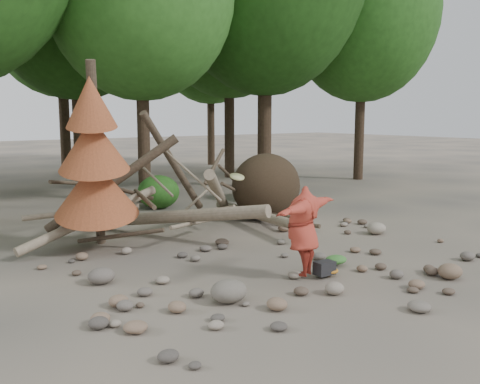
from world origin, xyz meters
TOP-DOWN VIEW (x-y plane):
  - ground at (0.00, 0.00)m, footprint 120.00×120.00m
  - deadfall_pile at (2.02, 4.24)m, footprint 8.55×5.24m
  - dead_conifer at (-3.12, 3.37)m, footprint 2.06×2.16m
  - bush_mid at (0.80, 7.80)m, footprint 1.40×1.40m
  - bush_right at (5.00, 7.00)m, footprint 2.00×2.00m
  - frisbee_thrower at (-0.69, -0.82)m, footprint 2.67×1.24m
  - backpack at (-0.28, -1.00)m, footprint 0.40×0.28m
  - cloth_green at (0.47, -0.59)m, footprint 0.48×0.40m
  - cloth_orange at (-0.13, -1.03)m, footprint 0.32×0.27m
  - boulder_front_left at (-2.57, -1.02)m, footprint 0.64×0.58m
  - boulder_front_right at (1.60, -2.50)m, footprint 0.49×0.44m
  - boulder_mid_right at (3.55, 0.87)m, footprint 0.52×0.47m
  - boulder_mid_left at (-3.91, 1.20)m, footprint 0.51×0.46m

SIDE VIEW (x-z plane):
  - ground at x=0.00m, z-range 0.00..0.00m
  - cloth_orange at x=-0.13m, z-range 0.00..0.12m
  - cloth_green at x=0.47m, z-range 0.00..0.18m
  - backpack at x=-0.28m, z-range 0.00..0.26m
  - boulder_front_right at x=1.60m, z-range 0.00..0.30m
  - boulder_mid_left at x=-3.91m, z-range 0.00..0.30m
  - boulder_mid_right at x=3.55m, z-range 0.00..0.31m
  - boulder_front_left at x=-2.57m, z-range 0.00..0.38m
  - bush_mid at x=0.80m, z-range 0.00..1.12m
  - bush_right at x=5.00m, z-range 0.00..1.60m
  - frisbee_thrower at x=-0.69m, z-range -0.08..1.97m
  - deadfall_pile at x=2.02m, z-range -0.70..2.60m
  - dead_conifer at x=-3.12m, z-range -0.06..4.29m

